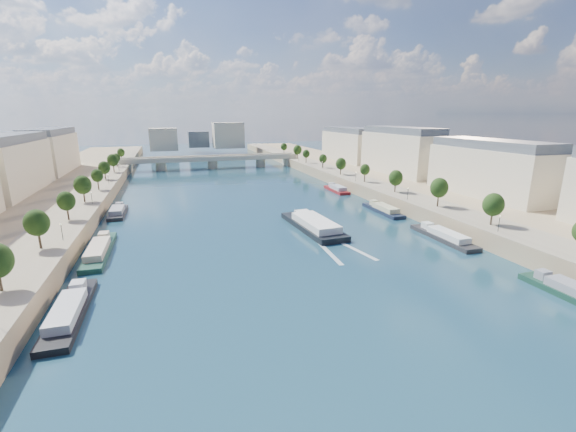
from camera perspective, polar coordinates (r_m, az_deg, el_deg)
ground at (r=136.40m, az=-5.24°, el=0.26°), size 700.00×700.00×0.00m
quay_left at (r=140.59m, az=-35.31°, el=-0.98°), size 44.00×520.00×5.00m
quay_right at (r=165.78m, az=19.90°, el=2.93°), size 44.00×520.00×5.00m
pave_left at (r=135.94m, az=-29.49°, el=0.50°), size 14.00×520.00×0.10m
pave_right at (r=156.81m, az=15.58°, el=3.59°), size 14.00×520.00×0.10m
trees_left at (r=136.37m, az=-28.80°, el=2.98°), size 4.80×268.80×8.26m
trees_right at (r=163.26m, az=13.24°, el=6.11°), size 4.80×268.80×8.26m
lamps_left at (r=124.86m, az=-28.56°, el=0.79°), size 0.36×200.36×4.28m
lamps_right at (r=158.18m, az=13.30°, el=4.84°), size 0.36×200.36×4.28m
buildings_right at (r=181.04m, az=21.36°, el=8.22°), size 16.00×226.00×23.20m
skyline at (r=350.64m, az=-12.43°, el=11.34°), size 79.00×42.00×22.00m
bridge at (r=257.00m, az=-11.14°, el=8.08°), size 112.00×12.00×8.15m
tour_barge at (r=118.33m, az=3.74°, el=-1.35°), size 11.07×32.12×4.29m
wake at (r=104.19m, az=6.95°, el=-4.43°), size 10.75×26.03×0.04m
moored_barges_left at (r=87.34m, az=-28.41°, el=-9.54°), size 5.00×159.78×3.60m
moored_barges_right at (r=117.16m, az=21.98°, el=-2.82°), size 5.00×158.81×3.60m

